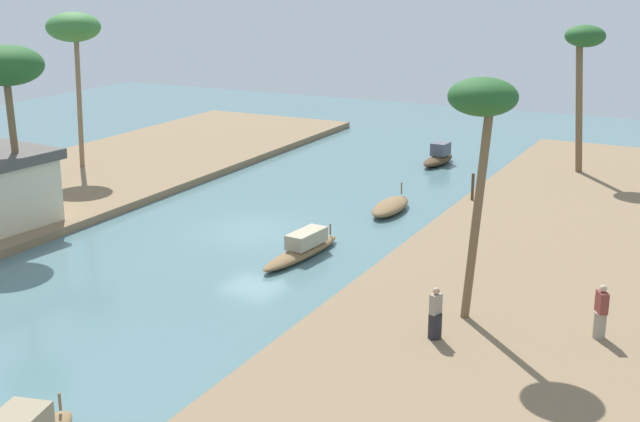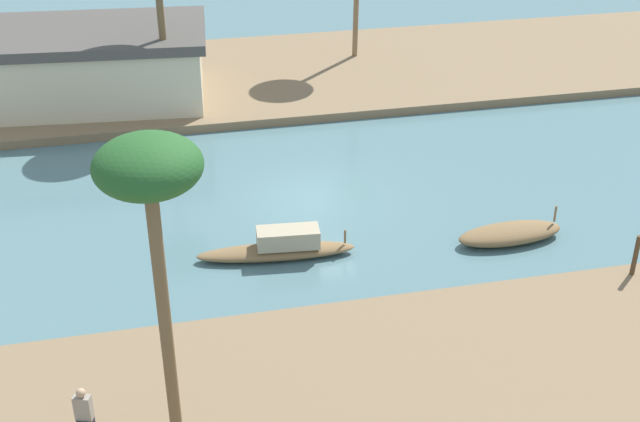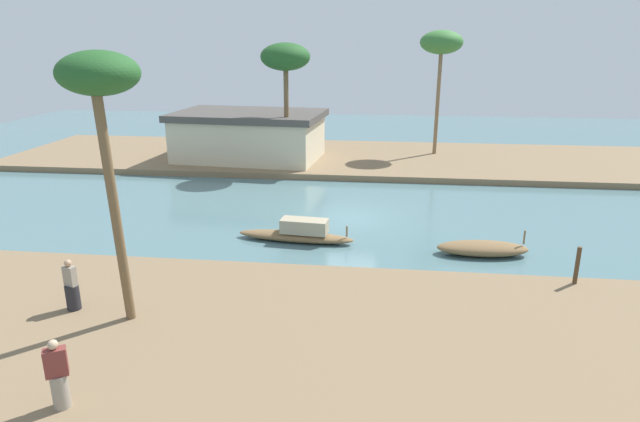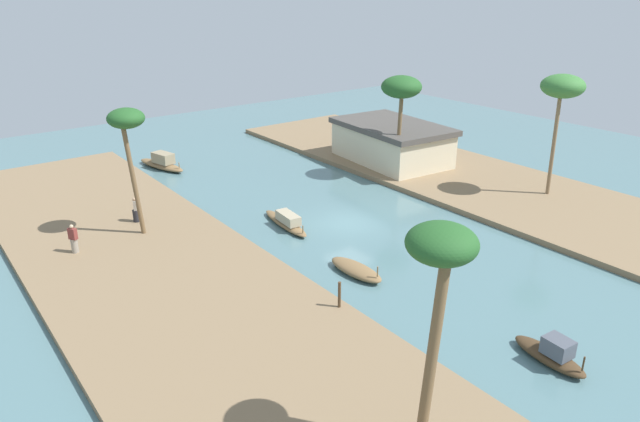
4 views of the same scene
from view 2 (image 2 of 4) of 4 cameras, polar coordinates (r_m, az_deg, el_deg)
river_water at (r=29.06m, az=-0.25°, el=0.78°), size 72.24×72.24×0.00m
riverbank_right at (r=40.08m, az=-4.06°, el=9.10°), size 47.66×11.33×0.36m
sampan_midstream at (r=27.18m, az=12.75°, el=-1.50°), size 3.52×1.40×1.03m
sampan_with_tall_canopy at (r=25.66m, az=-2.74°, el=-2.47°), size 4.91×1.37×0.96m
mooring_post at (r=25.66m, az=20.61°, el=-2.83°), size 0.14×0.14×1.26m
palm_tree_left_near at (r=15.46m, az=-11.48°, el=1.94°), size 2.01×2.01×7.35m
riverside_building at (r=37.63m, az=-15.02°, el=9.65°), size 9.98×6.85×3.06m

